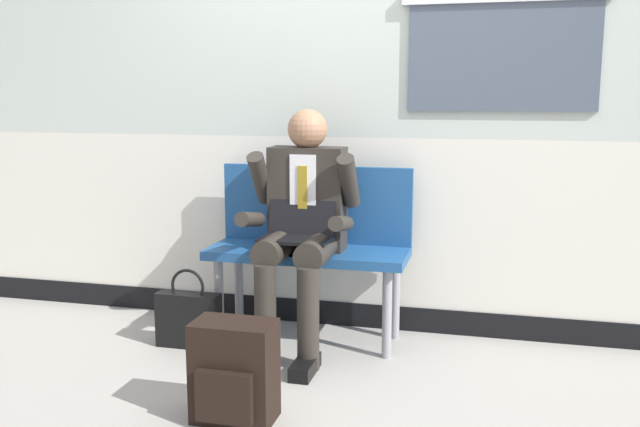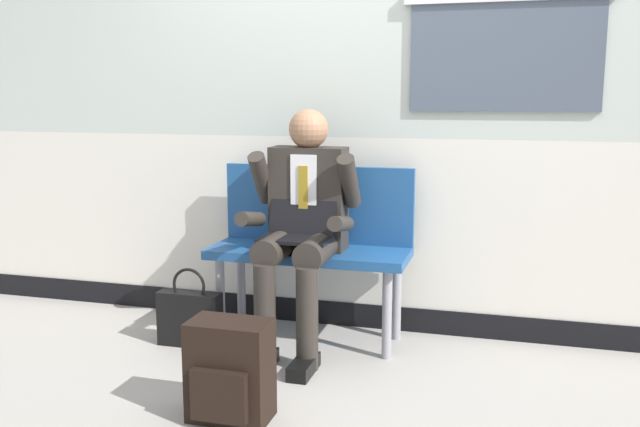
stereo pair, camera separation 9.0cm
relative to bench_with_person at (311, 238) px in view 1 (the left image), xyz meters
name	(u,v)px [view 1 (the left image)]	position (x,y,z in m)	size (l,w,h in m)	color
ground_plane	(334,370)	(0.24, -0.46, -0.56)	(18.00, 18.00, 0.00)	#9E9991
station_wall	(366,78)	(0.25, 0.28, 0.87)	(6.88, 0.16, 2.88)	beige
bench_with_person	(311,238)	(0.00, 0.00, 0.00)	(1.08, 0.42, 0.95)	navy
person_seated	(301,223)	(0.00, -0.20, 0.12)	(0.57, 0.70, 1.27)	#2D2823
backpack	(234,373)	(-0.04, -1.07, -0.36)	(0.34, 0.24, 0.43)	black
handbag	(189,318)	(-0.59, -0.33, -0.41)	(0.35, 0.10, 0.43)	black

